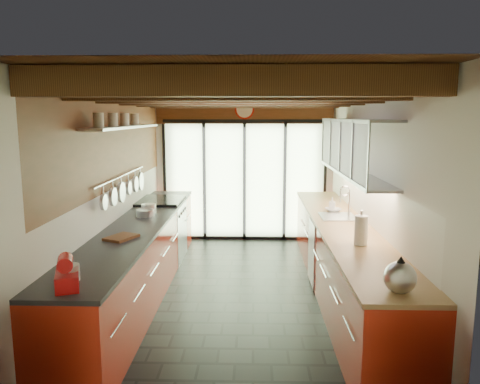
{
  "coord_description": "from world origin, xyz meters",
  "views": [
    {
      "loc": [
        0.16,
        -5.66,
        2.23
      ],
      "look_at": [
        -0.01,
        0.4,
        1.25
      ],
      "focal_mm": 35.0,
      "sensor_mm": 36.0,
      "label": 1
    }
  ],
  "objects_px": {
    "kettle": "(400,276)",
    "paper_towel": "(361,231)",
    "stand_mixer": "(67,275)",
    "soap_bottle": "(332,204)",
    "bowl": "(333,210)"
  },
  "relations": [
    {
      "from": "kettle",
      "to": "paper_towel",
      "type": "xyz_separation_m",
      "value": [
        0.0,
        1.3,
        0.03
      ]
    },
    {
      "from": "kettle",
      "to": "soap_bottle",
      "type": "bearing_deg",
      "value": 90.0
    },
    {
      "from": "stand_mixer",
      "to": "kettle",
      "type": "xyz_separation_m",
      "value": [
        2.54,
        -0.01,
        0.02
      ]
    },
    {
      "from": "kettle",
      "to": "bowl",
      "type": "bearing_deg",
      "value": 90.0
    },
    {
      "from": "stand_mixer",
      "to": "soap_bottle",
      "type": "height_order",
      "value": "stand_mixer"
    },
    {
      "from": "paper_towel",
      "to": "bowl",
      "type": "distance_m",
      "value": 1.69
    },
    {
      "from": "stand_mixer",
      "to": "kettle",
      "type": "distance_m",
      "value": 2.54
    },
    {
      "from": "stand_mixer",
      "to": "bowl",
      "type": "height_order",
      "value": "stand_mixer"
    },
    {
      "from": "soap_bottle",
      "to": "kettle",
      "type": "bearing_deg",
      "value": -90.0
    },
    {
      "from": "stand_mixer",
      "to": "soap_bottle",
      "type": "bearing_deg",
      "value": 50.45
    },
    {
      "from": "kettle",
      "to": "bowl",
      "type": "height_order",
      "value": "kettle"
    },
    {
      "from": "paper_towel",
      "to": "soap_bottle",
      "type": "relative_size",
      "value": 1.95
    },
    {
      "from": "stand_mixer",
      "to": "paper_towel",
      "type": "bearing_deg",
      "value": 26.97
    },
    {
      "from": "soap_bottle",
      "to": "bowl",
      "type": "bearing_deg",
      "value": -90.0
    },
    {
      "from": "stand_mixer",
      "to": "soap_bottle",
      "type": "relative_size",
      "value": 1.81
    }
  ]
}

